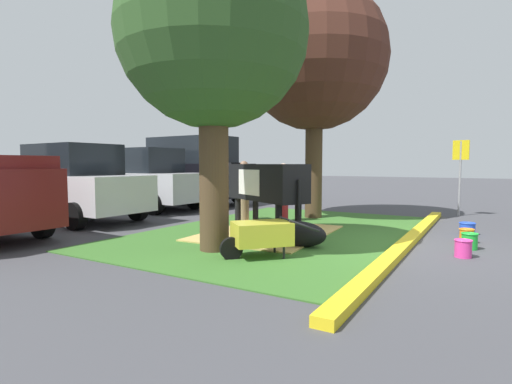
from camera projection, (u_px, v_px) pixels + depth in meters
ground_plane at (386, 245)px, 7.32m from camera, size 80.00×80.00×0.00m
grass_island at (282, 231)px, 8.82m from camera, size 7.88×5.08×0.02m
curb_yellow at (409, 240)px, 7.45m from camera, size 9.08×0.24×0.12m
hay_bedding at (268, 233)px, 8.45m from camera, size 3.32×2.56×0.04m
shade_tree_left at (213, 35)px, 6.58m from camera, size 3.22×3.22×5.33m
shade_tree_right at (315, 59)px, 10.68m from camera, size 3.94×3.94×6.37m
cow_holstein at (263, 183)px, 8.79m from camera, size 1.86×2.90×1.55m
calf_lying at (295, 234)px, 7.15m from camera, size 0.59×1.32×0.48m
person_handler at (244, 190)px, 10.06m from camera, size 0.42×0.38×1.59m
person_visitor_near at (283, 191)px, 10.15m from camera, size 0.34×0.52×1.53m
wheelbarrow at (260, 234)px, 6.29m from camera, size 1.37×1.32×0.63m
parking_sign at (461, 163)px, 11.32m from camera, size 0.13×0.44×2.19m
bucket_pink at (463, 248)px, 6.35m from camera, size 0.28×0.28×0.29m
bucket_green at (470, 241)px, 6.95m from camera, size 0.28×0.28×0.29m
bucket_orange at (467, 235)px, 7.50m from camera, size 0.28×0.28×0.28m
bucket_blue at (467, 228)px, 8.40m from camera, size 0.33×0.33×0.26m
hatchback_white at (74, 184)px, 10.44m from camera, size 2.16×4.47×2.02m
sedan_silver at (144, 180)px, 13.08m from camera, size 2.16×4.47×2.02m
suv_black at (192, 170)px, 15.00m from camera, size 2.26×4.67×2.52m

